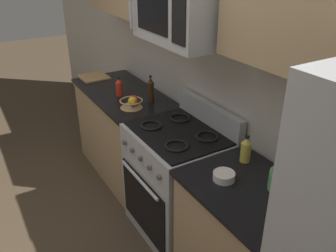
% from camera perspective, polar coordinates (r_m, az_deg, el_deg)
% --- Properties ---
extents(wall_back, '(8.00, 0.10, 2.60)m').
position_cam_1_polar(wall_back, '(2.71, 8.68, 8.05)').
color(wall_back, beige).
rests_on(wall_back, ground).
extents(counter_left, '(1.24, 0.62, 0.91)m').
position_cam_1_polar(counter_left, '(3.66, -6.93, -1.13)').
color(counter_left, tan).
rests_on(counter_left, ground).
extents(range_oven, '(0.76, 0.67, 1.09)m').
position_cam_1_polar(range_oven, '(2.89, 1.59, -8.89)').
color(range_oven, '#B2B5BA').
rests_on(range_oven, ground).
extents(counter_right, '(0.81, 0.62, 0.91)m').
position_cam_1_polar(counter_right, '(2.42, 12.20, -18.46)').
color(counter_right, tan).
rests_on(counter_right, ground).
extents(microwave, '(0.70, 0.44, 0.38)m').
position_cam_1_polar(microwave, '(2.39, 2.57, 17.81)').
color(microwave, '#B2B5BA').
extents(utensil_crock, '(0.19, 0.19, 0.30)m').
position_cam_1_polar(utensil_crock, '(2.14, 18.33, -8.27)').
color(utensil_crock, '#59AD66').
rests_on(utensil_crock, counter_right).
extents(fruit_basket, '(0.20, 0.20, 0.10)m').
position_cam_1_polar(fruit_basket, '(3.09, -5.82, 3.74)').
color(fruit_basket, tan).
rests_on(fruit_basket, counter_left).
extents(cutting_board, '(0.29, 0.29, 0.02)m').
position_cam_1_polar(cutting_board, '(3.92, -11.84, 7.71)').
color(cutting_board, tan).
rests_on(cutting_board, counter_left).
extents(bottle_oil, '(0.07, 0.07, 0.18)m').
position_cam_1_polar(bottle_oil, '(2.34, 12.38, -3.76)').
color(bottle_oil, gold).
rests_on(bottle_oil, counter_right).
extents(bottle_hot_sauce, '(0.06, 0.06, 0.18)m').
position_cam_1_polar(bottle_hot_sauce, '(3.36, -7.84, 6.17)').
color(bottle_hot_sauce, red).
rests_on(bottle_hot_sauce, counter_left).
extents(bottle_soy, '(0.06, 0.06, 0.25)m').
position_cam_1_polar(bottle_soy, '(3.16, -2.79, 5.76)').
color(bottle_soy, '#382314').
rests_on(bottle_soy, counter_left).
extents(prep_bowl, '(0.13, 0.13, 0.05)m').
position_cam_1_polar(prep_bowl, '(2.16, 8.97, -7.91)').
color(prep_bowl, white).
rests_on(prep_bowl, counter_right).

